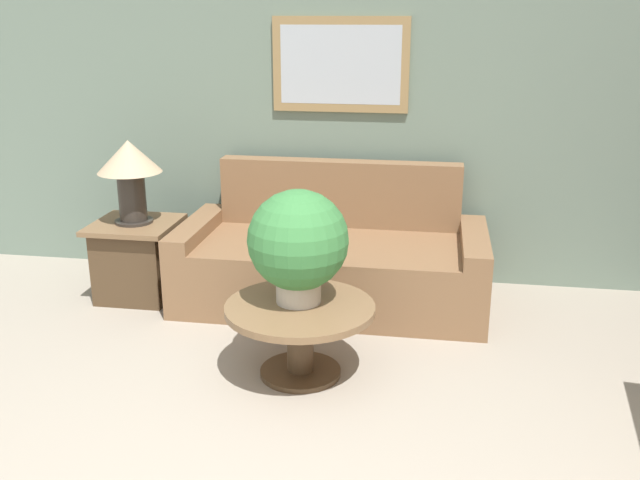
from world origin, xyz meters
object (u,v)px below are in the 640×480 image
(coffee_table, at_px, (300,324))
(potted_plant_on_table, at_px, (298,243))
(table_lamp, at_px, (130,167))
(side_table, at_px, (137,259))
(couch_main, at_px, (332,261))

(coffee_table, distance_m, potted_plant_on_table, 0.47)
(table_lamp, xyz_separation_m, potted_plant_on_table, (1.38, -0.93, -0.18))
(side_table, height_order, table_lamp, table_lamp)
(couch_main, height_order, coffee_table, couch_main)
(potted_plant_on_table, bearing_deg, side_table, 145.91)
(table_lamp, distance_m, potted_plant_on_table, 1.68)
(couch_main, height_order, side_table, couch_main)
(table_lamp, bearing_deg, side_table, 90.00)
(couch_main, height_order, table_lamp, table_lamp)
(coffee_table, height_order, potted_plant_on_table, potted_plant_on_table)
(coffee_table, relative_size, potted_plant_on_table, 1.31)
(coffee_table, height_order, table_lamp, table_lamp)
(coffee_table, relative_size, side_table, 1.45)
(couch_main, distance_m, coffee_table, 1.13)
(side_table, distance_m, table_lamp, 0.68)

